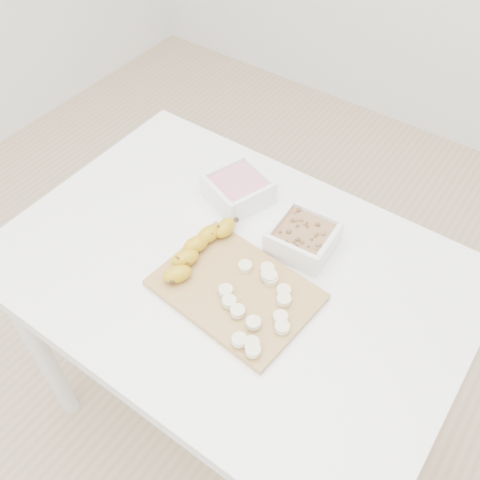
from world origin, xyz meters
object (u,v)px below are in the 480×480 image
Objects in this scene: table at (232,293)px; bowl_granola at (303,237)px; bowl_yogurt at (238,189)px; cutting_board at (236,290)px; banana at (198,250)px.

bowl_granola is (0.09, 0.14, 0.13)m from table.
bowl_yogurt is 0.28m from cutting_board.
bowl_yogurt is at bearing 124.39° from cutting_board.
cutting_board is at bearing -104.43° from bowl_granola.
bowl_granola is at bearing 57.75° from banana.
bowl_granola is 0.44× the size of cutting_board.
banana reaches higher than cutting_board.
table is 5.91× the size of bowl_yogurt.
table is at bearing -124.17° from bowl_granola.
cutting_board is 1.50× the size of banana.
bowl_granola is (0.21, -0.04, -0.00)m from bowl_yogurt.
table is at bearing 32.86° from banana.
bowl_granola reaches higher than banana.
bowl_yogurt is 0.21m from bowl_granola.
banana is at bearing -159.94° from table.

